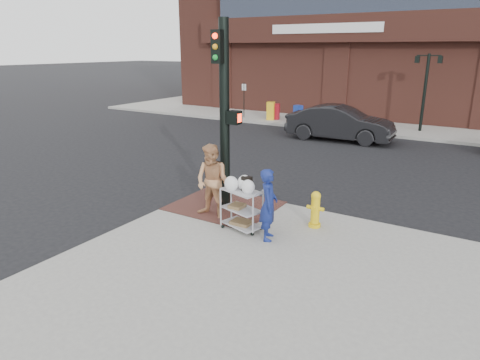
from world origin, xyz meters
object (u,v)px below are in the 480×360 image
Objects in this scene: lamp_post at (426,84)px; pedestrian_tan at (212,181)px; sedan_dark at (340,123)px; traffic_signal_pole at (225,112)px; utility_cart at (242,205)px; fire_hydrant at (315,209)px; woman_blue at (269,205)px.

lamp_post is 16.17m from pedestrian_tan.
sedan_dark is at bearing 93.61° from pedestrian_tan.
traffic_signal_pole reaches higher than sedan_dark.
fire_hydrant is (1.47, 1.08, -0.14)m from utility_cart.
lamp_post is 2.95× the size of utility_cart.
traffic_signal_pole is at bearing -178.07° from fire_hydrant.
woman_blue is 1.83× the size of fire_hydrant.
fire_hydrant is (0.13, -15.14, -2.00)m from lamp_post.
sedan_dark is 12.33m from utility_cart.
lamp_post is 16.46m from woman_blue.
traffic_signal_pole is 5.40× the size of fire_hydrant.
woman_blue reaches higher than utility_cart.
sedan_dark is 11.59m from fire_hydrant.
pedestrian_tan is 1.43× the size of utility_cart.
sedan_dark is (-0.64, 11.21, -1.97)m from traffic_signal_pole.
pedestrian_tan is (-2.43, -15.92, -1.50)m from lamp_post.
lamp_post reaches higher than woman_blue.
pedestrian_tan reaches higher than woman_blue.
lamp_post is 0.80× the size of traffic_signal_pole.
lamp_post is 5.38m from sedan_dark.
traffic_signal_pole is 3.69× the size of utility_cart.
pedestrian_tan is at bearing -163.11° from fire_hydrant.
woman_blue is 1.45m from fire_hydrant.
woman_blue is at bearing -13.23° from pedestrian_tan.
woman_blue reaches higher than fire_hydrant.
pedestrian_tan is at bearing 53.00° from woman_blue.
woman_blue is 0.33× the size of sedan_dark.
woman_blue is 0.86m from utility_cart.
sedan_dark is 5.62× the size of fire_hydrant.
traffic_signal_pole is 2.58× the size of pedestrian_tan.
lamp_post is at bearing 90.49° from fire_hydrant.
woman_blue is 1.25× the size of utility_cart.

